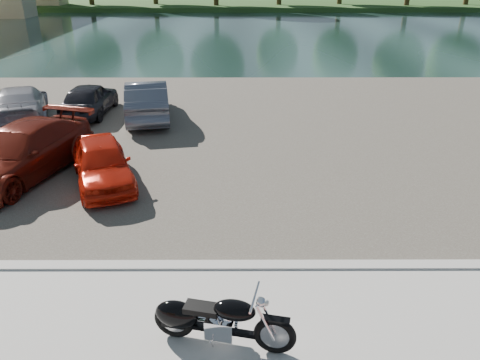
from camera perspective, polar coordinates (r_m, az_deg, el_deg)
The scene contains 11 objects.
ground at distance 8.22m, azimuth -1.36°, elevation -19.01°, with size 200.00×200.00×0.00m, color #595447.
kerb at distance 9.72m, azimuth -1.14°, elevation -10.55°, with size 60.00×0.30×0.14m, color #BCB7B0.
parking_lot at distance 17.87m, azimuth -0.70°, elevation 6.19°, with size 60.00×18.00×0.04m, color #464038.
river at distance 46.30m, azimuth -0.39°, elevation 17.60°, with size 120.00×40.00×0.00m, color #192D2A.
far_bank at distance 78.13m, azimuth -0.31°, elevation 20.69°, with size 120.00×24.00×0.60m, color #224719.
motorcycle at distance 7.77m, azimuth -3.66°, elevation -16.58°, with size 2.30×0.89×1.05m.
car_3 at distance 14.93m, azimuth -25.07°, elevation 3.12°, with size 2.08×5.11×1.48m, color maroon.
car_4 at distance 13.64m, azimuth -16.48°, elevation 2.06°, with size 1.49×3.69×1.26m, color red.
car_7 at distance 20.50m, azimuth -25.20°, elevation 8.38°, with size 1.96×4.83×1.40m, color #9B9AA2.
car_8 at distance 20.47m, azimuth -17.89°, elevation 9.40°, with size 1.56×3.88×1.32m, color black.
car_9 at distance 19.34m, azimuth -11.26°, elevation 9.57°, with size 1.61×4.61×1.52m, color #585C69.
Camera 1 is at (0.17, -5.95, 5.67)m, focal length 35.00 mm.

